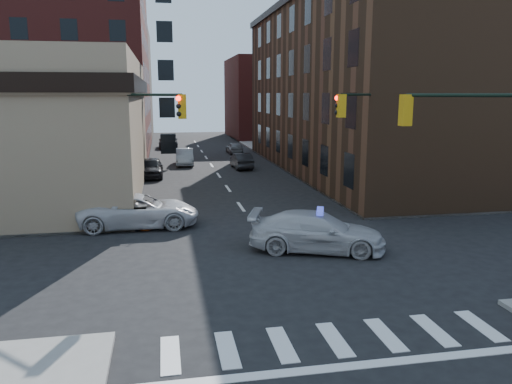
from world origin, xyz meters
name	(u,v)px	position (x,y,z in m)	size (l,w,h in m)	color
ground	(279,260)	(0.00, 0.00, 0.00)	(140.00, 140.00, 0.00)	black
sidewalk_ne	(411,153)	(23.00, 32.75, 0.07)	(34.00, 54.50, 0.15)	gray
apartment_block	(26,43)	(-18.50, 40.00, 12.00)	(25.00, 25.00, 24.00)	#5B1F1C
commercial_row_ne	(367,90)	(13.00, 22.50, 7.00)	(14.00, 34.00, 14.00)	#482E1D
filler_nw	(84,85)	(-16.00, 62.00, 8.00)	(20.00, 18.00, 16.00)	brown
filler_ne	(282,98)	(14.00, 58.00, 6.00)	(16.00, 16.00, 12.00)	#5B1F1C
signal_pole_nw	(134,144)	(-5.85, 5.34, 4.34)	(3.58, 3.67, 8.00)	black
signal_pole_ne	(366,140)	(5.84, 5.35, 4.34)	(3.67, 3.58, 8.00)	black
tree_ne_near	(294,129)	(7.50, 26.00, 3.49)	(3.00, 3.00, 4.85)	black
tree_ne_far	(275,124)	(7.50, 34.00, 3.49)	(3.00, 3.00, 4.85)	black
police_car	(317,232)	(1.93, 1.02, 0.84)	(2.37, 5.82, 1.69)	#BABBBF
pickup	(139,211)	(-5.80, 6.46, 0.84)	(2.78, 6.03, 1.67)	#BDBCC1
parked_car_wnear	(151,167)	(-5.50, 22.11, 0.79)	(1.88, 4.66, 1.59)	black
parked_car_wfar	(185,157)	(-2.50, 28.77, 0.76)	(1.61, 4.62, 1.52)	#979BA0
parked_car_wdeep	(168,141)	(-3.81, 44.69, 0.82)	(2.30, 5.66, 1.64)	black
parked_car_enear	(242,161)	(2.50, 25.53, 0.70)	(1.49, 4.27, 1.41)	black
parked_car_efar	(234,148)	(3.51, 37.17, 0.67)	(1.58, 3.92, 1.34)	gray
pedestrian_a	(117,199)	(-7.05, 8.71, 1.01)	(0.62, 0.41, 1.71)	black
pedestrian_b	(1,207)	(-12.77, 7.87, 1.00)	(0.83, 0.65, 1.70)	black
pedestrian_c	(25,201)	(-11.85, 8.96, 1.08)	(1.09, 0.45, 1.86)	#1F232F
barrel_road	(284,225)	(1.15, 3.84, 0.45)	(0.50, 0.50, 0.90)	red
barrel_bank	(145,220)	(-5.50, 5.84, 0.50)	(0.56, 0.56, 0.99)	orange
barricade_nw_a	(69,211)	(-9.50, 8.00, 0.62)	(1.26, 0.63, 0.95)	#C25A09
barricade_nw_b	(89,211)	(-8.50, 8.00, 0.58)	(1.15, 0.57, 0.86)	#E64C0A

